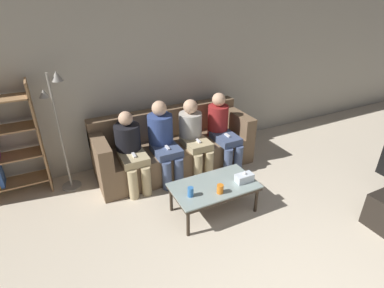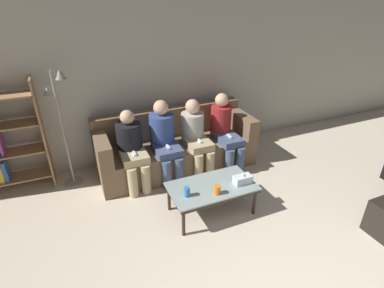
{
  "view_description": "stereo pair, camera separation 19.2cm",
  "coord_description": "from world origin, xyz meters",
  "px_view_note": "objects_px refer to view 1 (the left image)",
  "views": [
    {
      "loc": [
        -1.55,
        -0.68,
        2.49
      ],
      "look_at": [
        0.0,
        2.44,
        0.68
      ],
      "focal_mm": 28.0,
      "sensor_mm": 36.0,
      "label": 1
    },
    {
      "loc": [
        -1.38,
        -0.76,
        2.49
      ],
      "look_at": [
        0.0,
        2.44,
        0.68
      ],
      "focal_mm": 28.0,
      "sensor_mm": 36.0,
      "label": 2
    }
  ],
  "objects_px": {
    "seated_person_right_end": "(222,128)",
    "tissue_box": "(244,178)",
    "couch": "(173,147)",
    "cup_near_left": "(191,192)",
    "coffee_table": "(214,188)",
    "seated_person_mid_right": "(193,134)",
    "cup_near_right": "(220,189)",
    "seated_person_mid_left": "(163,138)",
    "standing_lamp": "(59,121)",
    "seated_person_left_end": "(131,148)"
  },
  "relations": [
    {
      "from": "coffee_table",
      "to": "seated_person_mid_right",
      "type": "height_order",
      "value": "seated_person_mid_right"
    },
    {
      "from": "couch",
      "to": "standing_lamp",
      "type": "bearing_deg",
      "value": 175.23
    },
    {
      "from": "tissue_box",
      "to": "couch",
      "type": "bearing_deg",
      "value": 106.02
    },
    {
      "from": "coffee_table",
      "to": "seated_person_mid_right",
      "type": "relative_size",
      "value": 0.95
    },
    {
      "from": "cup_near_left",
      "to": "seated_person_mid_right",
      "type": "height_order",
      "value": "seated_person_mid_right"
    },
    {
      "from": "couch",
      "to": "standing_lamp",
      "type": "relative_size",
      "value": 1.45
    },
    {
      "from": "cup_near_right",
      "to": "seated_person_mid_right",
      "type": "distance_m",
      "value": 1.21
    },
    {
      "from": "cup_near_left",
      "to": "cup_near_right",
      "type": "bearing_deg",
      "value": -16.16
    },
    {
      "from": "tissue_box",
      "to": "seated_person_mid_left",
      "type": "bearing_deg",
      "value": 118.84
    },
    {
      "from": "couch",
      "to": "seated_person_mid_left",
      "type": "distance_m",
      "value": 0.43
    },
    {
      "from": "seated_person_left_end",
      "to": "seated_person_mid_right",
      "type": "distance_m",
      "value": 0.95
    },
    {
      "from": "cup_near_left",
      "to": "coffee_table",
      "type": "bearing_deg",
      "value": 10.97
    },
    {
      "from": "couch",
      "to": "cup_near_left",
      "type": "xyz_separation_m",
      "value": [
        -0.34,
        -1.29,
        0.13
      ]
    },
    {
      "from": "seated_person_mid_left",
      "to": "seated_person_right_end",
      "type": "distance_m",
      "value": 0.95
    },
    {
      "from": "cup_near_right",
      "to": "tissue_box",
      "type": "distance_m",
      "value": 0.39
    },
    {
      "from": "cup_near_left",
      "to": "standing_lamp",
      "type": "distance_m",
      "value": 1.91
    },
    {
      "from": "standing_lamp",
      "to": "cup_near_right",
      "type": "bearing_deg",
      "value": -45.26
    },
    {
      "from": "seated_person_right_end",
      "to": "tissue_box",
      "type": "bearing_deg",
      "value": -107.19
    },
    {
      "from": "tissue_box",
      "to": "seated_person_mid_right",
      "type": "bearing_deg",
      "value": 97.23
    },
    {
      "from": "seated_person_mid_left",
      "to": "seated_person_mid_right",
      "type": "distance_m",
      "value": 0.48
    },
    {
      "from": "standing_lamp",
      "to": "seated_person_mid_right",
      "type": "height_order",
      "value": "standing_lamp"
    },
    {
      "from": "seated_person_left_end",
      "to": "seated_person_mid_left",
      "type": "bearing_deg",
      "value": 1.2
    },
    {
      "from": "couch",
      "to": "seated_person_left_end",
      "type": "xyz_separation_m",
      "value": [
        -0.71,
        -0.21,
        0.26
      ]
    },
    {
      "from": "seated_person_left_end",
      "to": "seated_person_mid_right",
      "type": "xyz_separation_m",
      "value": [
        0.95,
        -0.0,
        0.01
      ]
    },
    {
      "from": "seated_person_mid_left",
      "to": "seated_person_left_end",
      "type": "bearing_deg",
      "value": -178.8
    },
    {
      "from": "couch",
      "to": "tissue_box",
      "type": "height_order",
      "value": "couch"
    },
    {
      "from": "cup_near_right",
      "to": "seated_person_left_end",
      "type": "xyz_separation_m",
      "value": [
        -0.7,
        1.18,
        0.13
      ]
    },
    {
      "from": "couch",
      "to": "coffee_table",
      "type": "distance_m",
      "value": 1.22
    },
    {
      "from": "cup_near_left",
      "to": "standing_lamp",
      "type": "relative_size",
      "value": 0.07
    },
    {
      "from": "cup_near_left",
      "to": "tissue_box",
      "type": "xyz_separation_m",
      "value": [
        0.72,
        -0.03,
        -0.01
      ]
    },
    {
      "from": "coffee_table",
      "to": "standing_lamp",
      "type": "relative_size",
      "value": 0.64
    },
    {
      "from": "cup_near_right",
      "to": "tissue_box",
      "type": "height_order",
      "value": "tissue_box"
    },
    {
      "from": "coffee_table",
      "to": "tissue_box",
      "type": "xyz_separation_m",
      "value": [
        0.37,
        -0.09,
        0.09
      ]
    },
    {
      "from": "cup_near_right",
      "to": "seated_person_mid_left",
      "type": "height_order",
      "value": "seated_person_mid_left"
    },
    {
      "from": "cup_near_left",
      "to": "tissue_box",
      "type": "relative_size",
      "value": 0.53
    },
    {
      "from": "couch",
      "to": "seated_person_right_end",
      "type": "xyz_separation_m",
      "value": [
        0.71,
        -0.23,
        0.27
      ]
    },
    {
      "from": "tissue_box",
      "to": "standing_lamp",
      "type": "bearing_deg",
      "value": 142.6
    },
    {
      "from": "tissue_box",
      "to": "seated_person_right_end",
      "type": "distance_m",
      "value": 1.14
    },
    {
      "from": "cup_near_right",
      "to": "tissue_box",
      "type": "xyz_separation_m",
      "value": [
        0.39,
        0.07,
        -0.0
      ]
    },
    {
      "from": "couch",
      "to": "tissue_box",
      "type": "xyz_separation_m",
      "value": [
        0.38,
        -1.31,
        0.12
      ]
    },
    {
      "from": "coffee_table",
      "to": "seated_person_mid_left",
      "type": "relative_size",
      "value": 0.91
    },
    {
      "from": "couch",
      "to": "standing_lamp",
      "type": "xyz_separation_m",
      "value": [
        -1.51,
        0.13,
        0.68
      ]
    },
    {
      "from": "coffee_table",
      "to": "seated_person_mid_left",
      "type": "distance_m",
      "value": 1.09
    },
    {
      "from": "cup_near_left",
      "to": "seated_person_mid_right",
      "type": "distance_m",
      "value": 1.23
    },
    {
      "from": "cup_near_right",
      "to": "seated_person_left_end",
      "type": "bearing_deg",
      "value": 120.86
    },
    {
      "from": "couch",
      "to": "cup_near_left",
      "type": "height_order",
      "value": "couch"
    },
    {
      "from": "cup_near_right",
      "to": "standing_lamp",
      "type": "bearing_deg",
      "value": 134.74
    },
    {
      "from": "seated_person_left_end",
      "to": "seated_person_mid_right",
      "type": "bearing_deg",
      "value": -0.22
    },
    {
      "from": "seated_person_left_end",
      "to": "seated_person_right_end",
      "type": "distance_m",
      "value": 1.43
    },
    {
      "from": "seated_person_mid_left",
      "to": "seated_person_right_end",
      "type": "height_order",
      "value": "seated_person_mid_left"
    }
  ]
}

